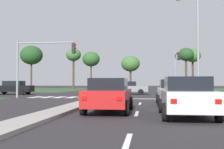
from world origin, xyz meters
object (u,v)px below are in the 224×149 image
object	(u,v)px
car_white_near	(174,92)
car_beige_third	(108,86)
car_grey_seventh	(128,88)
treeline_sixth	(193,56)
traffic_signal_far_right	(177,65)
treeline_fourth	(130,64)
treeline_third	(91,59)
treeline_near	(31,55)
treeline_second	(74,56)
car_black_fourth	(13,88)
traffic_signal_near_left	(40,57)
street_lamp_second	(196,38)
car_red_sixth	(109,95)
car_silver_eighth	(186,97)
pedestrian_at_median	(119,83)
car_blue_fifth	(116,86)
treeline_fifth	(186,55)

from	to	relation	value
car_white_near	car_beige_third	size ratio (longest dim) A/B	0.93
car_grey_seventh	treeline_sixth	xyz separation A→B (m)	(12.10, 30.49, 6.38)
traffic_signal_far_right	treeline_fourth	world-z (taller)	treeline_fourth
traffic_signal_far_right	treeline_third	xyz separation A→B (m)	(-16.25, 28.03, 3.12)
car_beige_third	treeline_sixth	bearing A→B (deg)	-130.60
treeline_near	treeline_second	world-z (taller)	treeline_near
traffic_signal_far_right	treeline_fourth	distance (m)	27.47
car_grey_seventh	treeline_third	xyz separation A→B (m)	(-10.42, 30.68, 5.94)
car_black_fourth	traffic_signal_far_right	distance (m)	19.67
car_grey_seventh	traffic_signal_far_right	bearing A→B (deg)	114.42
traffic_signal_near_left	treeline_second	size ratio (longest dim) A/B	0.59
treeline_fourth	street_lamp_second	bearing A→B (deg)	-78.03
treeline_third	treeline_second	bearing A→B (deg)	175.56
car_red_sixth	treeline_third	size ratio (longest dim) A/B	0.53
traffic_signal_near_left	treeline_second	bearing A→B (deg)	100.46
traffic_signal_near_left	treeline_second	distance (m)	40.74
car_silver_eighth	treeline_third	distance (m)	54.65
car_beige_third	pedestrian_at_median	xyz separation A→B (m)	(1.96, -2.56, 0.51)
treeline_third	car_silver_eighth	bearing A→B (deg)	-74.93
traffic_signal_near_left	treeline_fourth	world-z (taller)	treeline_fourth
street_lamp_second	treeline_near	distance (m)	48.47
traffic_signal_far_right	treeline_near	size ratio (longest dim) A/B	0.53
treeline_near	treeline_third	distance (m)	13.86
car_red_sixth	treeline_near	size ratio (longest dim) A/B	0.45
treeline_near	treeline_fourth	world-z (taller)	treeline_near
car_grey_seventh	car_red_sixth	bearing A→B (deg)	1.28
car_red_sixth	car_grey_seventh	bearing A→B (deg)	91.28
car_blue_fifth	treeline_near	size ratio (longest dim) A/B	0.46
car_white_near	treeline_second	size ratio (longest dim) A/B	0.46
car_white_near	car_red_sixth	bearing A→B (deg)	-125.42
car_grey_seventh	street_lamp_second	xyz separation A→B (m)	(6.44, -7.73, 4.49)
car_blue_fifth	street_lamp_second	bearing A→B (deg)	108.01
car_red_sixth	treeline_near	distance (m)	56.19
car_white_near	treeline_sixth	xyz separation A→B (m)	(8.30, 46.07, 6.37)
car_white_near	traffic_signal_near_left	xyz separation A→B (m)	(-11.06, 6.72, 2.83)
car_beige_third	street_lamp_second	bearing A→B (deg)	117.97
street_lamp_second	car_silver_eighth	bearing A→B (deg)	-101.01
car_red_sixth	pedestrian_at_median	world-z (taller)	pedestrian_at_median
car_grey_seventh	traffic_signal_near_left	world-z (taller)	traffic_signal_near_left
car_grey_seventh	treeline_third	size ratio (longest dim) A/B	0.55
car_beige_third	car_black_fourth	bearing A→B (deg)	56.95
car_grey_seventh	car_blue_fifth	bearing A→B (deg)	-170.49
street_lamp_second	treeline_fifth	distance (m)	36.22
traffic_signal_far_right	treeline_second	distance (m)	35.19
car_black_fourth	car_red_sixth	size ratio (longest dim) A/B	1.02
car_white_near	car_beige_third	xyz separation A→B (m)	(-7.73, 27.37, -0.01)
car_blue_fifth	street_lamp_second	size ratio (longest dim) A/B	0.48
car_white_near	treeline_near	bearing A→B (deg)	121.73
car_beige_third	treeline_sixth	distance (m)	25.44
pedestrian_at_median	car_beige_third	bearing A→B (deg)	121.12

